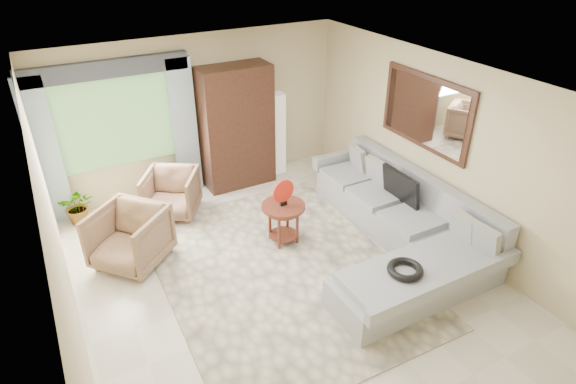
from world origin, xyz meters
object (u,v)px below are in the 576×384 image
sectional_sofa (400,229)px  tv_screen (401,187)px  coffee_table (283,223)px  potted_plant (78,206)px  floor_lamp (277,134)px  armoire (237,127)px  armchair_left (130,238)px  armchair_right (171,193)px

sectional_sofa → tv_screen: tv_screen is taller
coffee_table → potted_plant: size_ratio=1.09×
sectional_sofa → floor_lamp: 3.03m
armoire → sectional_sofa: bearing=-66.9°
sectional_sofa → armoire: size_ratio=1.65×
armoire → floor_lamp: (0.80, 0.06, -0.30)m
sectional_sofa → floor_lamp: size_ratio=2.31×
sectional_sofa → tv_screen: bearing=55.0°
sectional_sofa → potted_plant: (-3.93, 2.88, 0.00)m
sectional_sofa → coffee_table: size_ratio=5.55×
tv_screen → floor_lamp: floor_lamp is taller
armchair_left → armoire: bearing=81.5°
armchair_left → armoire: (2.22, 1.45, 0.64)m
floor_lamp → tv_screen: bearing=-74.8°
coffee_table → floor_lamp: size_ratio=0.42×
tv_screen → armchair_left: (-3.72, 1.07, -0.31)m
armchair_left → floor_lamp: (3.02, 1.51, 0.34)m
tv_screen → armchair_left: size_ratio=0.83×
coffee_table → armchair_right: 1.94m
coffee_table → armchair_right: bearing=127.4°
sectional_sofa → armchair_left: bearing=157.2°
potted_plant → floor_lamp: bearing=1.3°
armchair_left → tv_screen: bearing=32.4°
sectional_sofa → tv_screen: size_ratio=4.68×
floor_lamp → sectional_sofa: bearing=-81.7°
sectional_sofa → armchair_right: size_ratio=4.33×
tv_screen → armchair_left: tv_screen is taller
potted_plant → sectional_sofa: bearing=-36.2°
tv_screen → armchair_right: size_ratio=0.93×
coffee_table → floor_lamp: bearing=64.7°
potted_plant → armoire: (2.70, 0.02, 0.76)m
armchair_left → potted_plant: size_ratio=1.56×
sectional_sofa → armchair_left: 3.75m
sectional_sofa → armchair_right: sectional_sofa is taller
sectional_sofa → coffee_table: 1.67m
tv_screen → potted_plant: (-4.20, 2.49, -0.43)m
armchair_left → floor_lamp: 3.39m
armchair_left → armoire: armoire is taller
coffee_table → armoire: size_ratio=0.30×
tv_screen → armchair_right: 3.53m
tv_screen → armoire: armoire is taller
sectional_sofa → armchair_left: size_ratio=3.86×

